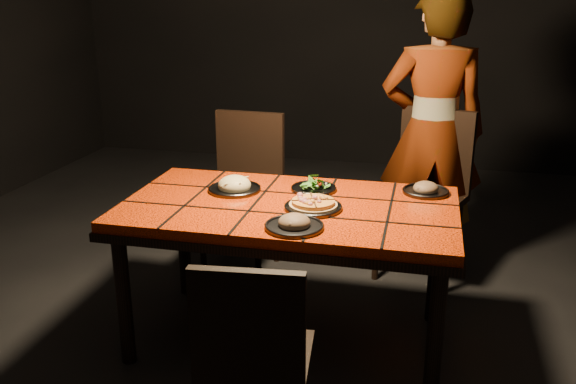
% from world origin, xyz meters
% --- Properties ---
extents(room_shell, '(6.04, 7.04, 3.08)m').
position_xyz_m(room_shell, '(0.00, 0.00, 1.50)').
color(room_shell, black).
rests_on(room_shell, ground).
extents(dining_table, '(1.62, 0.92, 0.75)m').
position_xyz_m(dining_table, '(0.00, 0.00, 0.67)').
color(dining_table, '#E53807').
rests_on(dining_table, ground).
extents(chair_near, '(0.43, 0.43, 0.87)m').
position_xyz_m(chair_near, '(0.07, -0.90, 0.50)').
color(chair_near, black).
rests_on(chair_near, ground).
extents(chair_far_left, '(0.48, 0.48, 1.00)m').
position_xyz_m(chair_far_left, '(-0.49, 0.84, 0.57)').
color(chair_far_left, black).
rests_on(chair_far_left, ground).
extents(chair_far_right, '(0.61, 0.61, 1.04)m').
position_xyz_m(chair_far_right, '(0.65, 1.00, 0.60)').
color(chair_far_right, black).
rests_on(chair_far_right, ground).
extents(diner, '(0.69, 0.49, 1.77)m').
position_xyz_m(diner, '(0.66, 1.11, 0.89)').
color(diner, brown).
rests_on(diner, ground).
extents(plate_pizza, '(0.29, 0.29, 0.04)m').
position_xyz_m(plate_pizza, '(0.13, -0.05, 0.77)').
color(plate_pizza, '#36363B').
rests_on(plate_pizza, dining_table).
extents(plate_pasta, '(0.27, 0.27, 0.09)m').
position_xyz_m(plate_pasta, '(-0.32, 0.13, 0.77)').
color(plate_pasta, '#36363B').
rests_on(plate_pasta, dining_table).
extents(plate_salad, '(0.23, 0.23, 0.07)m').
position_xyz_m(plate_salad, '(0.08, 0.23, 0.78)').
color(plate_salad, '#36363B').
rests_on(plate_salad, dining_table).
extents(plate_mushroom_a, '(0.26, 0.26, 0.08)m').
position_xyz_m(plate_mushroom_a, '(0.09, -0.31, 0.77)').
color(plate_mushroom_a, '#36363B').
rests_on(plate_mushroom_a, dining_table).
extents(plate_mushroom_b, '(0.23, 0.23, 0.08)m').
position_xyz_m(plate_mushroom_b, '(0.64, 0.31, 0.77)').
color(plate_mushroom_b, '#36363B').
rests_on(plate_mushroom_b, dining_table).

